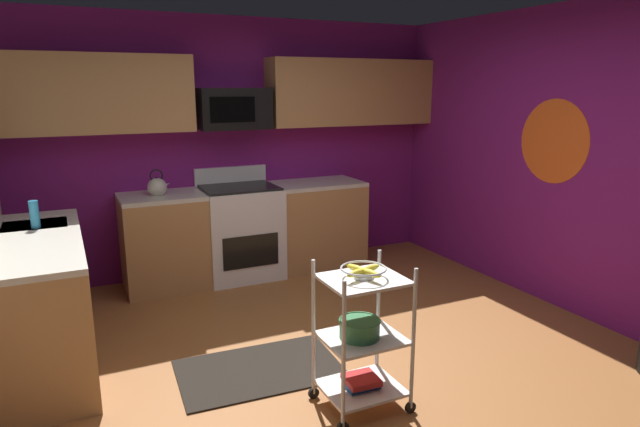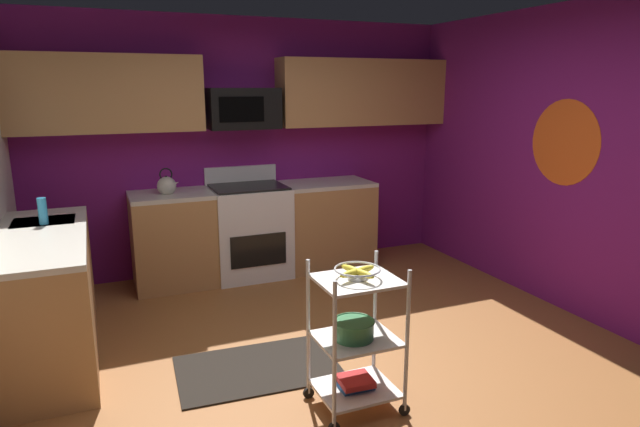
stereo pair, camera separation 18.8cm
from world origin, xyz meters
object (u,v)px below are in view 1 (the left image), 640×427
Objects in this scene: mixing_bowl_large at (360,328)px; oven_range at (240,231)px; kettle at (157,187)px; dish_soap_bottle at (34,214)px; rolling_cart at (362,338)px; fruit_bowl at (363,270)px; book_stack at (361,381)px; microwave at (233,109)px.

oven_range is at bearing 88.19° from mixing_bowl_large.
kettle reaches higher than dish_soap_bottle.
dish_soap_bottle is at bearing -154.00° from oven_range.
dish_soap_bottle is at bearing 135.13° from rolling_cart.
rolling_cart reaches higher than mixing_bowl_large.
oven_range reaches higher than rolling_cart.
fruit_bowl is 1.29× the size of book_stack.
oven_range is 1.23m from microwave.
kettle is (-0.73, 2.60, 0.83)m from book_stack.
microwave reaches higher than oven_range.
microwave is at bearing 90.26° from oven_range.
book_stack is at bearing -0.00° from mixing_bowl_large.
fruit_bowl is 0.36m from mixing_bowl_large.
mixing_bowl_large is 1.26× the size of dish_soap_bottle.
kettle is at bearing -179.72° from oven_range.
oven_range is 4.17× the size of kettle.
rolling_cart is at bearing -74.29° from kettle.
book_stack is (-0.06, -2.70, -1.54)m from microwave.
fruit_bowl is 1.03× the size of kettle.
dish_soap_bottle reaches higher than rolling_cart.
oven_range is 4.37× the size of mixing_bowl_large.
oven_range is 5.22× the size of book_stack.
fruit_bowl is 2.45m from dish_soap_bottle.
kettle reaches higher than oven_range.
microwave is 2.57× the size of fruit_bowl.
fruit_bowl is at bearing -44.87° from dish_soap_bottle.
mixing_bowl_large is at bearing -74.68° from kettle.
rolling_cart is 2.75m from kettle.
book_stack is at bearing -135.00° from fruit_bowl.
oven_range reaches higher than mixing_bowl_large.
kettle is at bearing -172.21° from microwave.
microwave is 2.95m from mixing_bowl_large.
microwave is 2.83m from fruit_bowl.
oven_range is 2.07m from dish_soap_bottle.
mixing_bowl_large is at bearing -180.00° from rolling_cart.
oven_range is at bearing -89.74° from microwave.
kettle is (-0.73, 2.60, 0.12)m from fruit_bowl.
fruit_bowl is (-0.06, -2.60, 0.40)m from oven_range.
book_stack is 1.05× the size of dish_soap_bottle.
dish_soap_bottle is (-1.71, 1.72, 0.50)m from mixing_bowl_large.
microwave is (-0.00, 0.10, 1.22)m from oven_range.
oven_range is at bearing 88.60° from book_stack.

